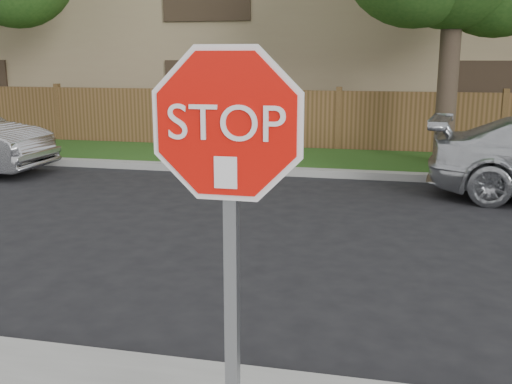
# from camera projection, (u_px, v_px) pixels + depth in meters

# --- Properties ---
(ground) EXTENTS (90.00, 90.00, 0.00)m
(ground) POSITION_uv_depth(u_px,v_px,m) (202.00, 371.00, 4.78)
(ground) COLOR black
(ground) RESTS_ON ground
(far_curb) EXTENTS (70.00, 0.30, 0.15)m
(far_curb) POSITION_uv_depth(u_px,v_px,m) (323.00, 173.00, 12.50)
(far_curb) COLOR gray
(far_curb) RESTS_ON ground
(grass_strip) EXTENTS (70.00, 3.00, 0.12)m
(grass_strip) POSITION_uv_depth(u_px,v_px,m) (331.00, 161.00, 14.08)
(grass_strip) COLOR #1E4714
(grass_strip) RESTS_ON ground
(fence) EXTENTS (70.00, 0.12, 1.60)m
(fence) POSITION_uv_depth(u_px,v_px,m) (338.00, 122.00, 15.43)
(fence) COLOR #4D371B
(fence) RESTS_ON ground
(apartment_building) EXTENTS (35.20, 9.20, 7.20)m
(apartment_building) POSITION_uv_depth(u_px,v_px,m) (356.00, 24.00, 20.15)
(apartment_building) COLOR #947F5C
(apartment_building) RESTS_ON ground
(stop_sign) EXTENTS (1.01, 0.13, 2.55)m
(stop_sign) POSITION_uv_depth(u_px,v_px,m) (228.00, 192.00, 2.82)
(stop_sign) COLOR gray
(stop_sign) RESTS_ON sidewalk_near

